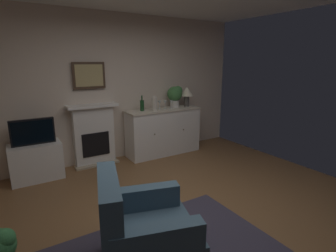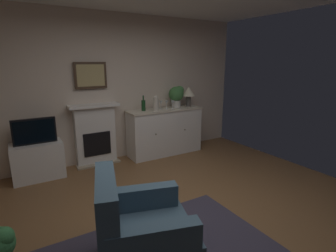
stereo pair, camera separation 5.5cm
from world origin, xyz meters
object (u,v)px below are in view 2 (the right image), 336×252
(tv_cabinet, at_px, (38,161))
(potted_plant_small, at_px, (177,95))
(table_lamp, at_px, (189,93))
(vase_decorative, at_px, (156,103))
(fireplace_unit, at_px, (95,134))
(tv_set, at_px, (34,131))
(wine_glass_left, at_px, (161,103))
(sideboard_cabinet, at_px, (165,131))
(armchair, at_px, (140,232))
(framed_picture, at_px, (91,75))
(wine_bottle, at_px, (143,105))
(wine_glass_center, at_px, (167,103))
(wine_glass_right, at_px, (173,103))

(tv_cabinet, xyz_separation_m, potted_plant_small, (2.62, 0.03, 0.88))
(table_lamp, bearing_deg, vase_decorative, -176.36)
(fireplace_unit, height_order, vase_decorative, vase_decorative)
(tv_set, relative_size, potted_plant_small, 1.44)
(fireplace_unit, relative_size, wine_glass_left, 6.67)
(fireplace_unit, height_order, tv_cabinet, fireplace_unit)
(wine_glass_left, bearing_deg, sideboard_cabinet, -14.79)
(sideboard_cabinet, distance_m, tv_set, 2.34)
(armchair, bearing_deg, fireplace_unit, 81.85)
(tv_set, xyz_separation_m, armchair, (0.58, -2.54, -0.40))
(framed_picture, xyz_separation_m, potted_plant_small, (1.65, -0.18, -0.42))
(sideboard_cabinet, xyz_separation_m, wine_glass_left, (-0.07, 0.02, 0.58))
(wine_bottle, xyz_separation_m, wine_glass_left, (0.37, -0.01, 0.01))
(wine_bottle, distance_m, tv_set, 1.89)
(tv_set, height_order, armchair, tv_set)
(fireplace_unit, xyz_separation_m, potted_plant_small, (1.65, -0.13, 0.62))
(table_lamp, height_order, wine_glass_center, table_lamp)
(table_lamp, xyz_separation_m, wine_glass_right, (-0.42, -0.05, -0.16))
(framed_picture, height_order, tv_set, framed_picture)
(fireplace_unit, relative_size, tv_set, 1.77)
(vase_decorative, relative_size, armchair, 0.28)
(table_lamp, relative_size, tv_cabinet, 0.53)
(framed_picture, distance_m, wine_glass_left, 1.40)
(wine_glass_center, xyz_separation_m, vase_decorative, (-0.26, -0.04, 0.02))
(wine_glass_center, distance_m, tv_set, 2.37)
(wine_glass_center, distance_m, tv_cabinet, 2.47)
(fireplace_unit, height_order, potted_plant_small, potted_plant_small)
(tv_cabinet, bearing_deg, wine_glass_left, 0.12)
(tv_cabinet, distance_m, potted_plant_small, 2.77)
(table_lamp, bearing_deg, sideboard_cabinet, -180.00)
(table_lamp, xyz_separation_m, vase_decorative, (-0.79, -0.05, -0.14))
(framed_picture, height_order, sideboard_cabinet, framed_picture)
(fireplace_unit, relative_size, wine_glass_right, 6.67)
(wine_bottle, relative_size, wine_glass_right, 1.76)
(sideboard_cabinet, height_order, tv_cabinet, sideboard_cabinet)
(table_lamp, height_order, tv_set, table_lamp)
(wine_glass_center, height_order, wine_glass_right, same)
(framed_picture, height_order, potted_plant_small, framed_picture)
(armchair, bearing_deg, framed_picture, 81.98)
(wine_bottle, bearing_deg, framed_picture, 167.98)
(wine_bottle, height_order, wine_glass_left, wine_bottle)
(tv_set, bearing_deg, sideboard_cabinet, 0.20)
(fireplace_unit, xyz_separation_m, sideboard_cabinet, (1.34, -0.18, -0.09))
(framed_picture, bearing_deg, tv_set, -166.69)
(tv_set, bearing_deg, potted_plant_small, 1.17)
(table_lamp, height_order, armchair, table_lamp)
(wine_bottle, height_order, armchair, wine_bottle)
(wine_bottle, height_order, wine_glass_center, wine_bottle)
(fireplace_unit, bearing_deg, wine_glass_center, -7.84)
(framed_picture, xyz_separation_m, table_lamp, (1.90, -0.22, -0.39))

